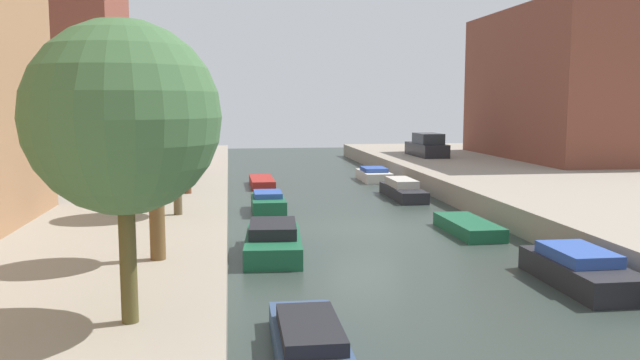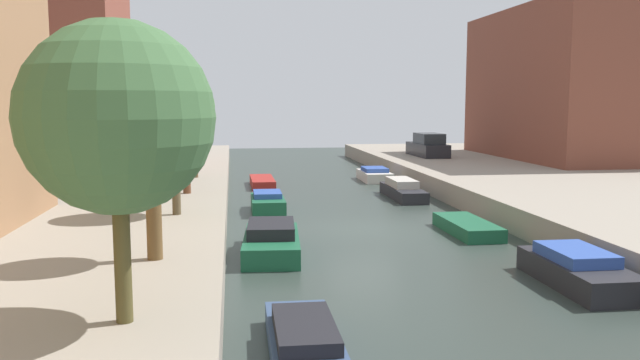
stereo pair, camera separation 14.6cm
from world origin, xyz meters
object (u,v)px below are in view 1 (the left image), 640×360
at_px(street_tree_0, 123,118).
at_px(moored_boat_right_3, 403,190).
at_px(moored_boat_right_1, 580,270).
at_px(parked_car, 427,147).
at_px(moored_boat_left_3, 268,203).
at_px(moored_boat_left_2, 273,241).
at_px(moored_boat_left_4, 262,182).
at_px(moored_boat_right_4, 374,175).
at_px(street_tree_4, 193,110).
at_px(moored_boat_left_1, 310,343).
at_px(street_tree_3, 185,108).
at_px(street_tree_1, 154,120).
at_px(street_tree_2, 176,115).
at_px(low_block_right, 579,84).

bearing_deg(street_tree_0, moored_boat_right_3, 62.58).
relative_size(street_tree_0, moored_boat_right_1, 1.29).
xyz_separation_m(parked_car, moored_boat_left_3, (-11.70, -14.92, -1.28)).
height_order(moored_boat_left_2, moored_boat_left_3, moored_boat_left_2).
height_order(moored_boat_left_4, moored_boat_right_4, moored_boat_right_4).
bearing_deg(parked_car, moored_boat_right_1, -99.41).
height_order(street_tree_4, moored_boat_right_3, street_tree_4).
height_order(street_tree_4, moored_boat_left_1, street_tree_4).
xyz_separation_m(street_tree_3, moored_boat_left_4, (3.46, 9.28, -4.19)).
distance_m(street_tree_1, moored_boat_right_1, 11.20).
xyz_separation_m(street_tree_4, moored_boat_left_2, (2.98, -12.27, -3.89)).
distance_m(moored_boat_left_2, moored_boat_left_4, 16.05).
bearing_deg(moored_boat_right_1, moored_boat_right_4, 90.79).
distance_m(street_tree_3, moored_boat_left_3, 5.31).
relative_size(street_tree_1, moored_boat_right_3, 0.96).
height_order(moored_boat_left_2, moored_boat_right_4, moored_boat_left_2).
height_order(street_tree_0, street_tree_2, street_tree_0).
xyz_separation_m(parked_car, moored_boat_right_3, (-4.94, -11.83, -1.27)).
distance_m(street_tree_4, moored_boat_right_1, 20.13).
distance_m(street_tree_0, parked_car, 34.73).
xyz_separation_m(street_tree_2, moored_boat_left_1, (3.08, -9.96, -3.93)).
bearing_deg(street_tree_3, low_block_right, 29.03).
bearing_deg(moored_boat_left_4, low_block_right, 11.66).
height_order(street_tree_3, moored_boat_right_4, street_tree_3).
bearing_deg(street_tree_4, street_tree_3, -90.00).
height_order(moored_boat_right_1, moored_boat_right_4, moored_boat_right_1).
xyz_separation_m(low_block_right, street_tree_0, (-24.59, -28.99, -1.42)).
height_order(street_tree_3, street_tree_4, street_tree_3).
relative_size(moored_boat_left_4, moored_boat_right_1, 1.03).
relative_size(low_block_right, street_tree_0, 3.06).
bearing_deg(moored_boat_left_1, parked_car, 68.84).
distance_m(moored_boat_left_1, moored_boat_right_1, 8.30).
relative_size(street_tree_3, moored_boat_left_2, 1.11).
distance_m(street_tree_3, parked_car, 22.01).
xyz_separation_m(moored_boat_left_3, moored_boat_right_3, (6.76, 3.10, 0.01)).
distance_m(low_block_right, street_tree_0, 38.04).
xyz_separation_m(low_block_right, moored_boat_right_4, (-14.38, -2.69, -5.47)).
bearing_deg(low_block_right, moored_boat_right_3, -146.54).
xyz_separation_m(street_tree_3, moored_boat_right_3, (10.05, 4.04, -4.04)).
relative_size(parked_car, moored_boat_right_4, 1.31).
distance_m(street_tree_0, street_tree_3, 15.34).
bearing_deg(street_tree_2, moored_boat_left_3, 60.76).
relative_size(moored_boat_left_2, moored_boat_right_4, 1.21).
bearing_deg(street_tree_0, moored_boat_left_2, 70.86).
bearing_deg(moored_boat_left_2, moored_boat_left_1, -89.27).
distance_m(moored_boat_left_2, moored_boat_right_3, 12.91).
bearing_deg(moored_boat_left_3, moored_boat_left_1, -90.76).
bearing_deg(street_tree_0, low_block_right, 49.69).
distance_m(street_tree_4, moored_boat_left_1, 21.04).
distance_m(street_tree_4, moored_boat_left_2, 13.22).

